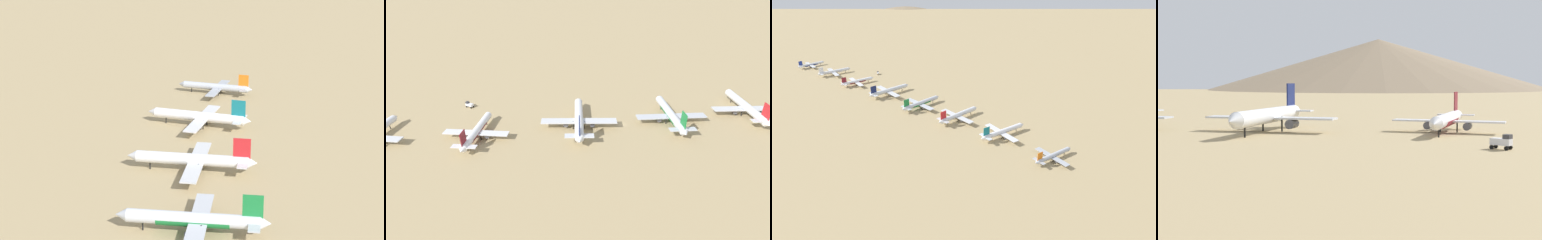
# 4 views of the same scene
# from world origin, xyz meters

# --- Properties ---
(ground_plane) EXTENTS (2379.30, 2379.30, 0.00)m
(ground_plane) POSITION_xyz_m (0.00, 0.00, 0.00)
(ground_plane) COLOR tan
(parked_jet_4) EXTENTS (55.85, 45.34, 16.11)m
(parked_jet_4) POSITION_xyz_m (-1.47, 26.56, 5.42)
(parked_jet_4) COLOR silver
(parked_jet_4) RESTS_ON ground
(parked_jet_5) EXTENTS (45.57, 37.19, 13.15)m
(parked_jet_5) POSITION_xyz_m (-10.90, 84.86, 4.37)
(parked_jet_5) COLOR white
(parked_jet_5) RESTS_ON ground
(service_truck) EXTENTS (4.75, 5.70, 3.90)m
(service_truck) POSITION_xyz_m (30.55, 100.06, 2.08)
(service_truck) COLOR silver
(service_truck) RESTS_ON ground
(desert_hill_1) EXTENTS (594.98, 594.98, 88.86)m
(desert_hill_1) POSITION_xyz_m (-815.46, -69.77, 44.43)
(desert_hill_1) COLOR #847056
(desert_hill_1) RESTS_ON ground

